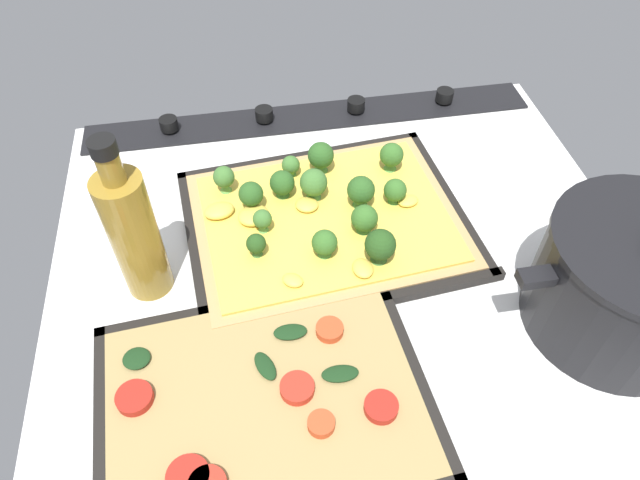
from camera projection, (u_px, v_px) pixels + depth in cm
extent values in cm
cube|color=white|center=(349.00, 272.00, 73.17)|extent=(73.77, 68.59, 3.00)
cube|color=black|center=(311.00, 116.00, 91.94)|extent=(70.82, 7.00, 0.80)
cylinder|color=black|center=(445.00, 95.00, 93.49)|extent=(2.80, 2.80, 1.80)
cylinder|color=black|center=(356.00, 105.00, 91.81)|extent=(2.80, 2.80, 1.80)
cylinder|color=black|center=(264.00, 114.00, 90.14)|extent=(2.80, 2.80, 1.80)
cylinder|color=black|center=(169.00, 124.00, 88.46)|extent=(2.80, 2.80, 1.80)
cube|color=black|center=(326.00, 225.00, 76.21)|extent=(38.65, 31.81, 0.50)
cube|color=black|center=(302.00, 158.00, 84.72)|extent=(36.14, 4.51, 1.30)
cube|color=black|center=(358.00, 305.00, 67.10)|extent=(36.14, 4.51, 1.30)
cube|color=black|center=(449.00, 199.00, 78.94)|extent=(3.81, 28.61, 1.30)
cube|color=black|center=(194.00, 249.00, 72.88)|extent=(3.81, 28.61, 1.30)
cube|color=tan|center=(326.00, 221.00, 75.65)|extent=(36.04, 29.20, 1.00)
cube|color=#EDC64C|center=(327.00, 217.00, 75.13)|extent=(33.11, 26.35, 0.40)
cone|color=#68AD54|center=(225.00, 187.00, 77.73)|extent=(1.59, 1.59, 1.39)
sphere|color=#427533|center=(224.00, 177.00, 76.40)|extent=(2.90, 2.90, 2.90)
cone|color=#4D8B3F|center=(252.00, 204.00, 75.49)|extent=(1.78, 1.78, 1.36)
sphere|color=#2D5B23|center=(251.00, 194.00, 74.07)|extent=(3.24, 3.24, 3.24)
cone|color=#5B9F46|center=(364.00, 228.00, 72.98)|extent=(1.88, 1.88, 0.94)
sphere|color=#386B28|center=(364.00, 218.00, 71.68)|extent=(3.42, 3.42, 3.42)
cone|color=#5B9F46|center=(390.00, 165.00, 80.75)|extent=(1.83, 1.83, 1.28)
sphere|color=#386B28|center=(392.00, 155.00, 79.34)|extent=(3.32, 3.32, 3.32)
cone|color=#68AD54|center=(314.00, 194.00, 76.90)|extent=(2.01, 2.01, 1.29)
sphere|color=#427533|center=(314.00, 182.00, 75.40)|extent=(3.66, 3.66, 3.66)
cone|color=#427635|center=(257.00, 251.00, 70.27)|extent=(1.35, 1.35, 1.07)
sphere|color=#264C1C|center=(256.00, 243.00, 69.19)|extent=(2.45, 2.45, 2.45)
cone|color=#4D8B3F|center=(321.00, 166.00, 80.49)|extent=(2.00, 2.00, 1.38)
sphere|color=#2D5B23|center=(321.00, 155.00, 78.95)|extent=(3.64, 3.64, 3.64)
cone|color=#427635|center=(379.00, 256.00, 69.62)|extent=(2.09, 2.09, 1.31)
sphere|color=#264C1C|center=(380.00, 245.00, 68.07)|extent=(3.80, 3.80, 3.80)
cone|color=#5B9F46|center=(324.00, 252.00, 70.28)|extent=(1.74, 1.74, 1.01)
sphere|color=#386B28|center=(325.00, 242.00, 69.02)|extent=(3.16, 3.16, 3.16)
cone|color=#4D8B3F|center=(360.00, 201.00, 75.90)|extent=(2.01, 2.01, 1.35)
sphere|color=#2D5B23|center=(361.00, 190.00, 74.37)|extent=(3.66, 3.66, 3.66)
cone|color=#4D8B3F|center=(283.00, 192.00, 77.27)|extent=(1.83, 1.83, 1.00)
sphere|color=#2D5B23|center=(282.00, 183.00, 75.96)|extent=(3.33, 3.33, 3.33)
cone|color=#5B9F46|center=(394.00, 199.00, 76.49)|extent=(1.67, 1.67, 0.91)
sphere|color=#386B28|center=(395.00, 190.00, 75.30)|extent=(3.05, 3.05, 3.05)
cone|color=#68AD54|center=(291.00, 172.00, 80.11)|extent=(1.40, 1.40, 0.81)
sphere|color=#427533|center=(291.00, 165.00, 79.09)|extent=(2.54, 2.54, 2.54)
cone|color=#68AD54|center=(263.00, 227.00, 72.94)|extent=(1.35, 1.35, 1.13)
sphere|color=#427533|center=(262.00, 219.00, 71.84)|extent=(2.45, 2.45, 2.45)
ellipsoid|color=#EDC64C|center=(219.00, 211.00, 74.82)|extent=(4.49, 3.69, 1.40)
ellipsoid|color=#EDC64C|center=(408.00, 201.00, 76.29)|extent=(3.20, 2.67, 0.98)
ellipsoid|color=#EDC64C|center=(293.00, 280.00, 67.48)|extent=(3.26, 3.12, 0.91)
ellipsoid|color=#EDC64C|center=(307.00, 205.00, 75.75)|extent=(3.80, 3.63, 1.07)
ellipsoid|color=#EDC64C|center=(254.00, 215.00, 74.24)|extent=(5.27, 5.07, 1.43)
ellipsoid|color=#EDC64C|center=(363.00, 268.00, 68.60)|extent=(2.82, 3.31, 1.07)
cube|color=black|center=(265.00, 404.00, 59.35)|extent=(35.69, 28.70, 0.50)
cube|color=black|center=(245.00, 305.00, 67.10)|extent=(33.74, 3.83, 1.30)
cube|color=black|center=(413.00, 367.00, 61.73)|extent=(3.24, 26.16, 1.30)
cube|color=black|center=(101.00, 440.00, 56.38)|extent=(3.24, 26.16, 1.30)
cube|color=#A38A53|center=(264.00, 400.00, 58.83)|extent=(33.11, 26.12, 0.90)
cylinder|color=#B22319|center=(381.00, 407.00, 57.35)|extent=(3.48, 3.48, 1.00)
cylinder|color=red|center=(297.00, 388.00, 58.72)|extent=(3.59, 3.59, 1.00)
cylinder|color=#B22319|center=(188.00, 477.00, 52.77)|extent=(4.05, 4.05, 1.00)
cylinder|color=#D14723|center=(321.00, 424.00, 56.18)|extent=(2.74, 2.74, 1.00)
cylinder|color=#D14723|center=(330.00, 330.00, 63.39)|extent=(3.08, 3.08, 1.00)
cylinder|color=#B22319|center=(135.00, 398.00, 58.00)|extent=(3.76, 3.76, 1.00)
ellipsoid|color=#193819|center=(290.00, 332.00, 63.31)|extent=(3.81, 2.22, 0.60)
ellipsoid|color=#193819|center=(265.00, 366.00, 60.51)|extent=(2.98, 4.13, 0.60)
ellipsoid|color=#193819|center=(136.00, 358.00, 61.11)|extent=(3.41, 3.26, 0.60)
ellipsoid|color=#193819|center=(340.00, 374.00, 59.92)|extent=(4.04, 2.19, 0.60)
cylinder|color=black|center=(628.00, 286.00, 61.96)|extent=(19.75, 19.75, 12.54)
cube|color=black|center=(536.00, 277.00, 57.64)|extent=(3.60, 2.00, 1.20)
cylinder|color=olive|center=(135.00, 237.00, 63.77)|extent=(5.43, 5.43, 16.83)
cylinder|color=olive|center=(110.00, 168.00, 56.18)|extent=(2.44, 2.44, 3.50)
cylinder|color=black|center=(103.00, 147.00, 54.28)|extent=(2.72, 2.72, 1.60)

